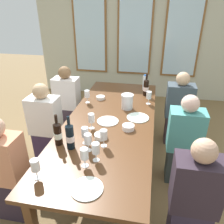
# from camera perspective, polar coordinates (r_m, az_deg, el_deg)

# --- Properties ---
(ground_plane) EXTENTS (12.00, 12.00, 0.00)m
(ground_plane) POSITION_cam_1_polar(r_m,az_deg,el_deg) (3.00, -0.39, -14.49)
(ground_plane) COLOR brown
(back_wall_with_windows) EXTENTS (4.20, 0.10, 2.90)m
(back_wall_with_windows) POSITION_cam_1_polar(r_m,az_deg,el_deg) (4.89, 5.93, 20.49)
(back_wall_with_windows) COLOR #B7B69D
(back_wall_with_windows) RESTS_ON ground
(dining_table) EXTENTS (1.00, 2.54, 0.74)m
(dining_table) POSITION_cam_1_polar(r_m,az_deg,el_deg) (2.60, -0.43, -3.26)
(dining_table) COLOR #513019
(dining_table) RESTS_ON ground
(white_plate_0) EXTENTS (0.25, 0.25, 0.01)m
(white_plate_0) POSITION_cam_1_polar(r_m,az_deg,el_deg) (1.74, -6.48, -18.88)
(white_plate_0) COLOR white
(white_plate_0) RESTS_ON dining_table
(white_plate_1) EXTENTS (0.25, 0.25, 0.01)m
(white_plate_1) POSITION_cam_1_polar(r_m,az_deg,el_deg) (2.54, -1.09, -2.34)
(white_plate_1) COLOR white
(white_plate_1) RESTS_ON dining_table
(white_plate_2) EXTENTS (0.26, 0.26, 0.01)m
(white_plate_2) POSITION_cam_1_polar(r_m,az_deg,el_deg) (2.63, 6.63, -1.43)
(white_plate_2) COLOR white
(white_plate_2) RESTS_ON dining_table
(metal_pitcher) EXTENTS (0.16, 0.16, 0.19)m
(metal_pitcher) POSITION_cam_1_polar(r_m,az_deg,el_deg) (2.81, 3.93, 2.69)
(metal_pitcher) COLOR silver
(metal_pitcher) RESTS_ON dining_table
(wine_bottle_0) EXTENTS (0.08, 0.08, 0.33)m
(wine_bottle_0) POSITION_cam_1_polar(r_m,az_deg,el_deg) (2.08, -10.72, -6.08)
(wine_bottle_0) COLOR black
(wine_bottle_0) RESTS_ON dining_table
(wine_bottle_1) EXTENTS (0.08, 0.08, 0.31)m
(wine_bottle_1) POSITION_cam_1_polar(r_m,az_deg,el_deg) (2.16, -13.71, -5.30)
(wine_bottle_1) COLOR black
(wine_bottle_1) RESTS_ON dining_table
(wine_bottle_2) EXTENTS (0.08, 0.08, 0.32)m
(wine_bottle_2) POSITION_cam_1_polar(r_m,az_deg,el_deg) (3.24, 8.71, 6.30)
(wine_bottle_2) COLOR black
(wine_bottle_2) RESTS_ON dining_table
(tasting_bowl_0) EXTENTS (0.13, 0.13, 0.05)m
(tasting_bowl_0) POSITION_cam_1_polar(r_m,az_deg,el_deg) (2.38, 4.19, -3.93)
(tasting_bowl_0) COLOR white
(tasting_bowl_0) RESTS_ON dining_table
(tasting_bowl_1) EXTENTS (0.12, 0.12, 0.04)m
(tasting_bowl_1) POSITION_cam_1_polar(r_m,az_deg,el_deg) (3.11, -2.95, 3.70)
(tasting_bowl_1) COLOR white
(tasting_bowl_1) RESTS_ON dining_table
(tasting_bowl_2) EXTENTS (0.13, 0.13, 0.05)m
(tasting_bowl_2) POSITION_cam_1_polar(r_m,az_deg,el_deg) (2.24, -2.87, -6.15)
(tasting_bowl_2) COLOR white
(tasting_bowl_2) RESTS_ON dining_table
(water_bottle) EXTENTS (0.06, 0.06, 0.24)m
(water_bottle) POSITION_cam_1_polar(r_m,az_deg,el_deg) (3.45, 8.38, 7.48)
(water_bottle) COLOR white
(water_bottle) RESTS_ON dining_table
(wine_glass_0) EXTENTS (0.07, 0.07, 0.17)m
(wine_glass_0) POSITION_cam_1_polar(r_m,az_deg,el_deg) (2.98, -6.41, 4.56)
(wine_glass_0) COLOR white
(wine_glass_0) RESTS_ON dining_table
(wine_glass_1) EXTENTS (0.07, 0.07, 0.17)m
(wine_glass_1) POSITION_cam_1_polar(r_m,az_deg,el_deg) (2.07, -2.14, -5.93)
(wine_glass_1) COLOR white
(wine_glass_1) RESTS_ON dining_table
(wine_glass_2) EXTENTS (0.07, 0.07, 0.17)m
(wine_glass_2) POSITION_cam_1_polar(r_m,az_deg,el_deg) (1.90, -4.19, -9.35)
(wine_glass_2) COLOR white
(wine_glass_2) RESTS_ON dining_table
(wine_glass_3) EXTENTS (0.07, 0.07, 0.17)m
(wine_glass_3) POSITION_cam_1_polar(r_m,az_deg,el_deg) (1.83, -19.05, -12.97)
(wine_glass_3) COLOR white
(wine_glass_3) RESTS_ON dining_table
(wine_glass_4) EXTENTS (0.07, 0.07, 0.17)m
(wine_glass_4) POSITION_cam_1_polar(r_m,az_deg,el_deg) (2.02, -6.18, -6.98)
(wine_glass_4) COLOR white
(wine_glass_4) RESTS_ON dining_table
(wine_glass_5) EXTENTS (0.07, 0.07, 0.17)m
(wine_glass_5) POSITION_cam_1_polar(r_m,az_deg,el_deg) (2.36, -5.33, -1.72)
(wine_glass_5) COLOR white
(wine_glass_5) RESTS_ON dining_table
(wine_glass_6) EXTENTS (0.07, 0.07, 0.17)m
(wine_glass_6) POSITION_cam_1_polar(r_m,az_deg,el_deg) (1.85, -7.09, -10.66)
(wine_glass_6) COLOR white
(wine_glass_6) RESTS_ON dining_table
(wine_glass_7) EXTENTS (0.07, 0.07, 0.17)m
(wine_glass_7) POSITION_cam_1_polar(r_m,az_deg,el_deg) (2.96, 9.43, 4.21)
(wine_glass_7) COLOR white
(wine_glass_7) RESTS_ON dining_table
(wine_glass_8) EXTENTS (0.07, 0.07, 0.17)m
(wine_glass_8) POSITION_cam_1_polar(r_m,az_deg,el_deg) (2.13, -6.93, -5.34)
(wine_glass_8) COLOR white
(wine_glass_8) RESTS_ON dining_table
(seated_person_0) EXTENTS (0.38, 0.24, 1.11)m
(seated_person_0) POSITION_cam_1_polar(r_m,az_deg,el_deg) (2.40, -25.58, -13.73)
(seated_person_0) COLOR #2C212D
(seated_person_0) RESTS_ON ground
(seated_person_1) EXTENTS (0.38, 0.24, 1.11)m
(seated_person_1) POSITION_cam_1_polar(r_m,az_deg,el_deg) (2.06, 20.06, -20.33)
(seated_person_1) COLOR #2F263A
(seated_person_1) RESTS_ON ground
(seated_person_2) EXTENTS (0.38, 0.24, 1.11)m
(seated_person_2) POSITION_cam_1_polar(r_m,az_deg,el_deg) (3.59, -11.33, 2.35)
(seated_person_2) COLOR #352A34
(seated_person_2) RESTS_ON ground
(seated_person_3) EXTENTS (0.38, 0.24, 1.11)m
(seated_person_3) POSITION_cam_1_polar(r_m,az_deg,el_deg) (3.40, 16.61, 0.28)
(seated_person_3) COLOR #34262B
(seated_person_3) RESTS_ON ground
(seated_person_4) EXTENTS (0.38, 0.24, 1.11)m
(seated_person_4) POSITION_cam_1_polar(r_m,az_deg,el_deg) (2.98, -16.54, -3.66)
(seated_person_4) COLOR #32253F
(seated_person_4) RESTS_ON ground
(seated_person_5) EXTENTS (0.38, 0.24, 1.11)m
(seated_person_5) POSITION_cam_1_polar(r_m,az_deg,el_deg) (2.68, 17.86, -7.49)
(seated_person_5) COLOR #2B3432
(seated_person_5) RESTS_ON ground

